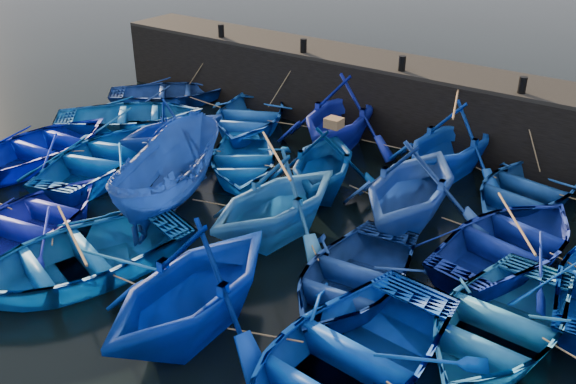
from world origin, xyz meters
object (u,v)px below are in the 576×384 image
Objects in this scene: boat_0 at (169,93)px; boat_8 at (242,161)px; boat_13 at (44,145)px; wooden_crate at (334,123)px.

boat_0 is 7.53m from boat_8.
boat_13 is at bearing 143.17° from boat_0.
boat_0 reaches higher than boat_8.
boat_8 is 9.67× the size of wooden_crate.
wooden_crate is (9.03, 3.39, 1.78)m from boat_13.
wooden_crate reaches higher than boat_8.
wooden_crate is (3.11, 0.35, 1.87)m from boat_8.
boat_8 is at bearing -173.59° from wooden_crate.
wooden_crate reaches higher than boat_0.
wooden_crate is at bearing -162.70° from boat_13.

